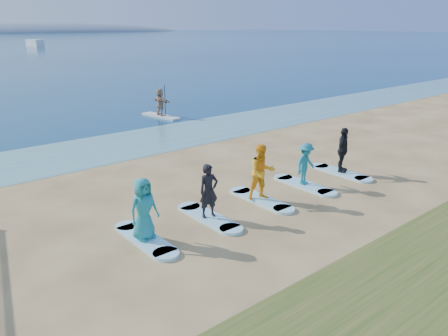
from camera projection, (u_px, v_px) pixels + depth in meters
ground at (242, 226)px, 12.90m from camera, size 600.00×600.00×0.00m
shallow_water at (93, 150)px, 20.57m from camera, size 600.00×600.00×0.00m
island_ridge at (47, 32)px, 289.62m from camera, size 220.00×56.00×18.00m
paddleboard at (161, 116)px, 27.90m from camera, size 1.17×3.07×0.12m
paddleboarder at (160, 102)px, 27.61m from camera, size 0.59×1.60×1.69m
boat_offshore_b at (35, 47)px, 112.26m from camera, size 2.78×6.55×1.75m
surfboard_0 at (146, 239)px, 12.04m from camera, size 0.70×2.20×0.09m
student_0 at (144, 209)px, 11.75m from camera, size 0.90×0.63×1.74m
surfboard_1 at (209, 218)px, 13.38m from camera, size 0.70×2.20×0.09m
student_1 at (209, 191)px, 13.10m from camera, size 0.67×0.51×1.67m
surfboard_2 at (261, 200)px, 14.72m from camera, size 0.70×2.20×0.09m
student_2 at (262, 172)px, 14.41m from camera, size 1.10×0.98×1.88m
surfboard_3 at (304, 185)px, 16.07m from camera, size 0.70×2.20×0.09m
student_3 at (306, 164)px, 15.81m from camera, size 1.08×0.73×1.56m
surfboard_4 at (341, 173)px, 17.41m from camera, size 0.70×2.20×0.09m
student_4 at (343, 150)px, 17.12m from camera, size 1.13×0.83×1.78m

